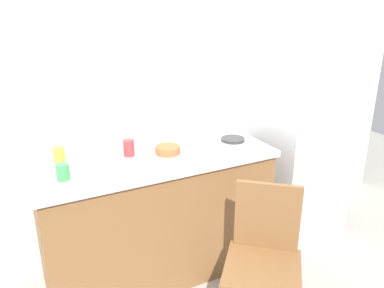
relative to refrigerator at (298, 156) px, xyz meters
name	(u,v)px	position (x,y,z in m)	size (l,w,h in m)	color
back_wall	(141,75)	(-1.18, 0.35, 0.69)	(4.80, 0.10, 2.67)	silver
cabinet_base	(156,217)	(-1.24, 0.00, -0.23)	(1.51, 0.60, 0.84)	brown
countertop	(154,158)	(-1.24, 0.00, 0.21)	(1.55, 0.64, 0.04)	#B7B7BC
faucet	(134,128)	(-1.28, 0.25, 0.36)	(0.02, 0.02, 0.24)	#B7B7BC
refrigerator	(298,156)	(0.00, 0.00, 0.00)	(0.61, 0.59, 1.29)	silver
chair	(264,258)	(-0.93, -0.79, -0.15)	(0.56, 0.56, 0.89)	brown
dish_tray	(95,159)	(-1.61, 0.03, 0.26)	(0.28, 0.20, 0.05)	white
terracotta_bowl	(168,150)	(-1.15, -0.02, 0.26)	(0.16, 0.16, 0.05)	#B25B33
hotplate	(233,139)	(-0.64, 0.00, 0.24)	(0.17, 0.17, 0.02)	#2D2D2D
cup_red	(129,148)	(-1.39, 0.06, 0.29)	(0.07, 0.07, 0.11)	red
cup_yellow	(59,155)	(-1.80, 0.15, 0.28)	(0.07, 0.07, 0.10)	yellow
cup_green	(63,172)	(-1.83, -0.12, 0.28)	(0.07, 0.07, 0.09)	green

